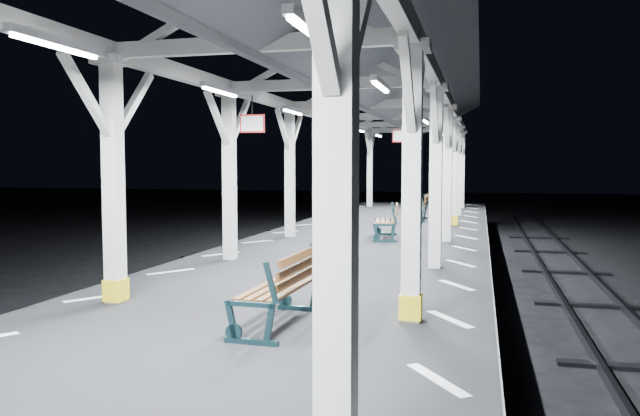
% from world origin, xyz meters
% --- Properties ---
extents(platform, '(6.00, 50.00, 1.00)m').
position_xyz_m(platform, '(0.00, 0.00, 0.50)').
color(platform, black).
rests_on(platform, ground).
extents(hazard_stripes_right, '(1.00, 48.00, 0.01)m').
position_xyz_m(hazard_stripes_right, '(2.45, 0.00, 1.00)').
color(hazard_stripes_right, silver).
rests_on(hazard_stripes_right, platform).
extents(bench_mid, '(0.68, 1.68, 0.90)m').
position_xyz_m(bench_mid, '(0.62, 1.39, 1.48)').
color(bench_mid, '#122A2F').
rests_on(bench_mid, platform).
extents(bench_far, '(0.82, 1.70, 0.89)m').
position_xyz_m(bench_far, '(0.56, 10.23, 1.47)').
color(bench_far, '#122A2F').
rests_on(bench_far, platform).
extents(bench_extra, '(0.64, 1.62, 0.87)m').
position_xyz_m(bench_extra, '(0.86, 15.55, 1.46)').
color(bench_extra, '#122A2F').
rests_on(bench_extra, platform).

